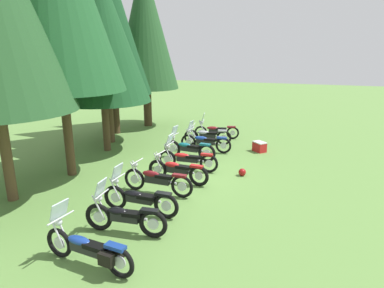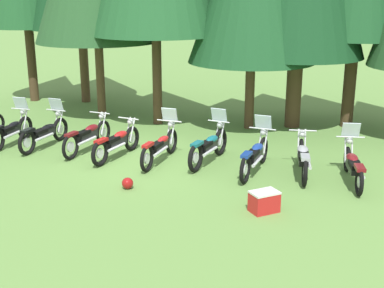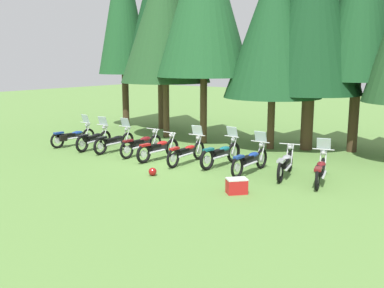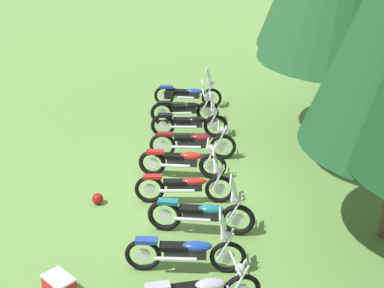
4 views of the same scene
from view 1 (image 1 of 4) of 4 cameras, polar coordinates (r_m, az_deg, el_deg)
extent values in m
plane|color=#608C42|center=(12.30, -2.24, -5.30)|extent=(80.00, 80.00, 0.00)
torus|color=black|center=(8.09, -21.85, -15.48)|extent=(0.16, 0.70, 0.69)
cylinder|color=silver|center=(8.09, -21.85, -15.48)|extent=(0.07, 0.27, 0.27)
torus|color=black|center=(7.12, -12.34, -19.24)|extent=(0.16, 0.70, 0.69)
cylinder|color=silver|center=(7.12, -12.34, -19.24)|extent=(0.07, 0.27, 0.27)
cube|color=black|center=(7.53, -17.51, -16.70)|extent=(0.26, 0.82, 0.21)
ellipsoid|color=navy|center=(7.60, -18.87, -15.38)|extent=(0.29, 0.59, 0.16)
cube|color=black|center=(7.34, -16.23, -16.58)|extent=(0.27, 0.55, 0.10)
cube|color=navy|center=(6.98, -13.04, -16.83)|extent=(0.22, 0.45, 0.08)
cylinder|color=silver|center=(7.87, -22.16, -13.95)|extent=(0.07, 0.34, 0.65)
cylinder|color=silver|center=(7.95, -21.38, -13.54)|extent=(0.07, 0.34, 0.65)
cylinder|color=silver|center=(7.70, -21.61, -11.71)|extent=(0.72, 0.10, 0.04)
sphere|color=silver|center=(7.81, -21.98, -12.33)|extent=(0.18, 0.18, 0.17)
cylinder|color=silver|center=(7.53, -15.76, -17.17)|extent=(0.15, 0.81, 0.08)
cube|color=silver|center=(7.64, -21.85, -10.46)|extent=(0.45, 0.19, 0.39)
cube|color=black|center=(7.07, -14.54, -18.66)|extent=(0.17, 0.33, 0.26)
cube|color=black|center=(7.27, -12.92, -17.53)|extent=(0.17, 0.33, 0.26)
torus|color=black|center=(8.85, -15.73, -11.97)|extent=(0.19, 0.74, 0.73)
cylinder|color=silver|center=(8.85, -15.73, -11.97)|extent=(0.08, 0.28, 0.28)
torus|color=black|center=(8.28, -6.70, -13.49)|extent=(0.19, 0.74, 0.73)
cylinder|color=silver|center=(8.28, -6.70, -13.49)|extent=(0.08, 0.28, 0.28)
cube|color=black|center=(8.49, -11.42, -12.16)|extent=(0.28, 0.74, 0.22)
ellipsoid|color=black|center=(8.52, -12.71, -11.15)|extent=(0.31, 0.54, 0.17)
cube|color=black|center=(8.37, -10.19, -11.74)|extent=(0.29, 0.50, 0.10)
cube|color=black|center=(8.15, -7.31, -11.33)|extent=(0.24, 0.46, 0.08)
cylinder|color=silver|center=(8.64, -15.78, -10.49)|extent=(0.08, 0.34, 0.65)
cylinder|color=silver|center=(8.75, -15.28, -10.08)|extent=(0.08, 0.34, 0.65)
cylinder|color=silver|center=(8.52, -15.22, -8.32)|extent=(0.64, 0.11, 0.04)
sphere|color=silver|center=(8.61, -15.69, -8.97)|extent=(0.19, 0.19, 0.17)
cylinder|color=silver|center=(8.57, -10.03, -12.41)|extent=(0.16, 0.72, 0.08)
cube|color=silver|center=(8.46, -15.42, -7.18)|extent=(0.45, 0.20, 0.39)
torus|color=black|center=(9.82, -13.04, -8.96)|extent=(0.12, 0.73, 0.73)
cylinder|color=silver|center=(9.82, -13.04, -8.96)|extent=(0.05, 0.28, 0.28)
torus|color=black|center=(9.11, -4.46, -10.58)|extent=(0.12, 0.73, 0.73)
cylinder|color=silver|center=(9.11, -4.46, -10.58)|extent=(0.05, 0.28, 0.28)
cube|color=black|center=(9.40, -8.94, -9.27)|extent=(0.23, 0.79, 0.20)
ellipsoid|color=black|center=(9.45, -10.15, -8.38)|extent=(0.28, 0.56, 0.16)
cube|color=black|center=(9.27, -7.77, -8.98)|extent=(0.26, 0.53, 0.10)
cube|color=black|center=(9.00, -4.97, -8.56)|extent=(0.21, 0.44, 0.08)
cylinder|color=silver|center=(9.61, -13.11, -7.58)|extent=(0.05, 0.34, 0.65)
cylinder|color=silver|center=(9.74, -12.58, -7.24)|extent=(0.05, 0.34, 0.65)
cylinder|color=silver|center=(9.51, -12.56, -5.61)|extent=(0.68, 0.04, 0.04)
sphere|color=silver|center=(9.60, -12.97, -6.20)|extent=(0.17, 0.17, 0.17)
cylinder|color=silver|center=(9.46, -7.58, -9.51)|extent=(0.09, 0.79, 0.08)
cube|color=silver|center=(9.46, -12.72, -4.57)|extent=(0.44, 0.16, 0.39)
torus|color=black|center=(11.03, -9.85, -6.00)|extent=(0.10, 0.73, 0.73)
cylinder|color=silver|center=(11.03, -9.85, -6.00)|extent=(0.05, 0.29, 0.29)
torus|color=black|center=(10.31, -1.74, -7.32)|extent=(0.10, 0.73, 0.73)
cylinder|color=silver|center=(10.31, -1.74, -7.32)|extent=(0.05, 0.29, 0.29)
cube|color=black|center=(10.60, -5.95, -6.07)|extent=(0.19, 0.83, 0.26)
ellipsoid|color=maroon|center=(10.64, -7.09, -5.11)|extent=(0.23, 0.59, 0.20)
cube|color=black|center=(10.46, -4.84, -5.60)|extent=(0.22, 0.56, 0.10)
cube|color=maroon|center=(10.21, -2.18, -5.45)|extent=(0.17, 0.44, 0.08)
cylinder|color=silver|center=(10.84, -9.83, -4.70)|extent=(0.05, 0.34, 0.65)
cylinder|color=silver|center=(10.95, -9.47, -4.47)|extent=(0.05, 0.34, 0.65)
cylinder|color=silver|center=(10.74, -9.36, -2.95)|extent=(0.69, 0.04, 0.04)
sphere|color=silver|center=(10.83, -9.74, -3.50)|extent=(0.17, 0.17, 0.17)
cylinder|color=silver|center=(10.65, -4.77, -6.48)|extent=(0.09, 0.83, 0.08)
torus|color=black|center=(11.83, -5.91, -4.37)|extent=(0.16, 0.72, 0.72)
cylinder|color=silver|center=(11.83, -5.91, -4.37)|extent=(0.07, 0.27, 0.27)
torus|color=black|center=(11.17, 1.16, -5.51)|extent=(0.16, 0.72, 0.72)
cylinder|color=silver|center=(11.17, 1.16, -5.51)|extent=(0.07, 0.27, 0.27)
cube|color=black|center=(11.44, -2.49, -4.42)|extent=(0.24, 0.79, 0.25)
ellipsoid|color=#B21919|center=(11.48, -3.47, -3.56)|extent=(0.28, 0.57, 0.19)
cube|color=black|center=(11.31, -1.51, -4.00)|extent=(0.26, 0.53, 0.10)
cube|color=#B21919|center=(11.08, 0.79, -3.86)|extent=(0.20, 0.45, 0.08)
cylinder|color=silver|center=(11.65, -5.87, -3.14)|extent=(0.06, 0.34, 0.65)
cylinder|color=silver|center=(11.77, -5.52, -2.94)|extent=(0.06, 0.34, 0.65)
cylinder|color=silver|center=(11.57, -5.40, -1.51)|extent=(0.67, 0.08, 0.04)
sphere|color=silver|center=(11.65, -5.77, -2.02)|extent=(0.18, 0.18, 0.17)
cylinder|color=silver|center=(11.50, -1.43, -4.77)|extent=(0.13, 0.78, 0.08)
torus|color=black|center=(12.92, -4.29, -2.61)|extent=(0.13, 0.72, 0.72)
cylinder|color=silver|center=(12.92, -4.29, -2.61)|extent=(0.06, 0.28, 0.28)
torus|color=black|center=(12.40, 2.91, -3.37)|extent=(0.13, 0.72, 0.72)
cylinder|color=silver|center=(12.40, 2.91, -3.37)|extent=(0.06, 0.28, 0.28)
cube|color=black|center=(12.61, -0.77, -2.59)|extent=(0.21, 0.84, 0.21)
ellipsoid|color=#B21919|center=(12.64, -1.76, -1.93)|extent=(0.24, 0.60, 0.16)
cube|color=black|center=(12.51, 0.23, -2.27)|extent=(0.23, 0.56, 0.10)
cube|color=#B21919|center=(12.32, 2.57, -1.84)|extent=(0.18, 0.45, 0.08)
cylinder|color=silver|center=(12.75, -4.18, -1.45)|extent=(0.06, 0.34, 0.65)
cylinder|color=silver|center=(12.87, -3.96, -1.29)|extent=(0.06, 0.34, 0.65)
cylinder|color=silver|center=(12.69, -3.77, 0.06)|extent=(0.74, 0.06, 0.04)
sphere|color=silver|center=(12.75, -4.13, -0.43)|extent=(0.18, 0.18, 0.17)
cylinder|color=silver|center=(12.67, 0.19, -2.83)|extent=(0.11, 0.83, 0.08)
cube|color=silver|center=(12.65, -3.86, 0.85)|extent=(0.45, 0.17, 0.39)
torus|color=black|center=(14.24, -3.40, -0.78)|extent=(0.17, 0.77, 0.77)
cylinder|color=silver|center=(14.24, -3.40, -0.78)|extent=(0.07, 0.29, 0.29)
torus|color=black|center=(13.58, 2.57, -1.57)|extent=(0.17, 0.77, 0.77)
cylinder|color=silver|center=(13.58, 2.57, -1.57)|extent=(0.07, 0.29, 0.29)
cube|color=black|center=(13.86, -0.49, -0.77)|extent=(0.26, 0.80, 0.22)
ellipsoid|color=#14606B|center=(13.92, -1.31, -0.12)|extent=(0.30, 0.58, 0.17)
cube|color=black|center=(13.75, 0.34, -0.45)|extent=(0.28, 0.54, 0.10)
cube|color=#14606B|center=(13.51, 2.27, -0.09)|extent=(0.22, 0.45, 0.08)
cylinder|color=silver|center=(14.07, -3.35, 0.28)|extent=(0.07, 0.34, 0.65)
cylinder|color=silver|center=(14.20, -3.06, 0.43)|extent=(0.07, 0.34, 0.65)
cylinder|color=silver|center=(14.01, -2.93, 1.65)|extent=(0.64, 0.08, 0.04)
sphere|color=silver|center=(14.08, -3.25, 1.21)|extent=(0.18, 0.18, 0.17)
cylinder|color=silver|center=(13.93, 0.39, -1.03)|extent=(0.14, 0.80, 0.08)
cube|color=silver|center=(13.98, -3.01, 2.38)|extent=(0.45, 0.18, 0.39)
torus|color=black|center=(15.32, -0.63, 0.34)|extent=(0.10, 0.72, 0.72)
cylinder|color=silver|center=(15.32, -0.63, 0.34)|extent=(0.05, 0.28, 0.28)
torus|color=black|center=(14.81, 5.42, -0.26)|extent=(0.10, 0.72, 0.72)
cylinder|color=silver|center=(14.81, 5.42, -0.26)|extent=(0.05, 0.28, 0.28)
cube|color=black|center=(15.02, 2.35, 0.42)|extent=(0.21, 0.83, 0.23)
ellipsoid|color=navy|center=(15.05, 1.52, 1.03)|extent=(0.26, 0.59, 0.18)
cube|color=black|center=(14.92, 3.19, 0.76)|extent=(0.24, 0.55, 0.10)
cube|color=navy|center=(14.74, 5.15, 1.05)|extent=(0.19, 0.44, 0.08)
cylinder|color=silver|center=(15.15, -0.53, 1.33)|extent=(0.05, 0.34, 0.65)
cylinder|color=silver|center=(15.29, -0.31, 1.46)|extent=(0.05, 0.34, 0.65)
cylinder|color=silver|center=(15.12, -0.14, 2.61)|extent=(0.73, 0.04, 0.04)
sphere|color=silver|center=(15.17, -0.46, 2.20)|extent=(0.17, 0.17, 0.17)
cylinder|color=silver|center=(15.10, 3.16, 0.17)|extent=(0.08, 0.83, 0.08)
cube|color=silver|center=(15.08, -0.21, 3.29)|extent=(0.44, 0.15, 0.39)
torus|color=black|center=(16.28, -0.12, 1.25)|extent=(0.26, 0.72, 0.72)
cylinder|color=silver|center=(16.28, -0.12, 1.25)|extent=(0.12, 0.29, 0.28)
torus|color=black|center=(16.17, 5.52, 1.08)|extent=(0.26, 0.72, 0.72)
cylinder|color=silver|center=(16.17, 5.52, 1.08)|extent=(0.12, 0.29, 0.28)
cube|color=black|center=(16.18, 2.70, 1.52)|extent=(0.41, 0.82, 0.23)
ellipsoid|color=#9EA0A8|center=(16.17, 1.92, 2.03)|extent=(0.41, 0.61, 0.18)
cube|color=black|center=(16.14, 3.48, 1.88)|extent=(0.38, 0.58, 0.10)
cube|color=#9EA0A8|center=(16.09, 5.26, 2.27)|extent=(0.31, 0.48, 0.08)
cylinder|color=silver|center=(16.12, 0.06, 2.19)|extent=(0.12, 0.34, 0.65)
cylinder|color=silver|center=(16.29, 0.13, 2.33)|extent=(0.12, 0.34, 0.65)
cylinder|color=silver|center=(16.12, 0.38, 3.42)|extent=(0.69, 0.20, 0.04)
sphere|color=silver|center=(16.16, 0.06, 3.01)|extent=(0.21, 0.21, 0.17)
cylinder|color=silver|center=(16.33, 3.34, 1.34)|extent=(0.27, 0.79, 0.08)
torus|color=black|center=(17.37, 1.52, 2.04)|extent=(0.26, 0.66, 0.66)
cylinder|color=silver|center=(17.37, 1.52, 2.04)|extent=(0.11, 0.26, 0.26)
torus|color=black|center=(17.34, 7.01, 1.91)|extent=(0.26, 0.66, 0.66)
cylinder|color=silver|center=(17.34, 7.01, 1.91)|extent=(0.11, 0.26, 0.26)
cube|color=black|center=(17.31, 4.27, 2.30)|extent=(0.43, 0.85, 0.22)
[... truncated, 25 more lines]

